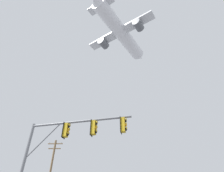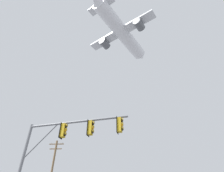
% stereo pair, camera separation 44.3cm
% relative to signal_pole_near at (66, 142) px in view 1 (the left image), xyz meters
% --- Properties ---
extents(signal_pole_near, '(6.94, 1.57, 6.62)m').
position_rel_signal_pole_near_xyz_m(signal_pole_near, '(0.00, 0.00, 0.00)').
color(signal_pole_near, slate).
rests_on(signal_pole_near, ground).
extents(airplane, '(19.18, 24.84, 7.43)m').
position_rel_signal_pole_near_xyz_m(airplane, '(4.72, 22.94, 39.17)').
color(airplane, white).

